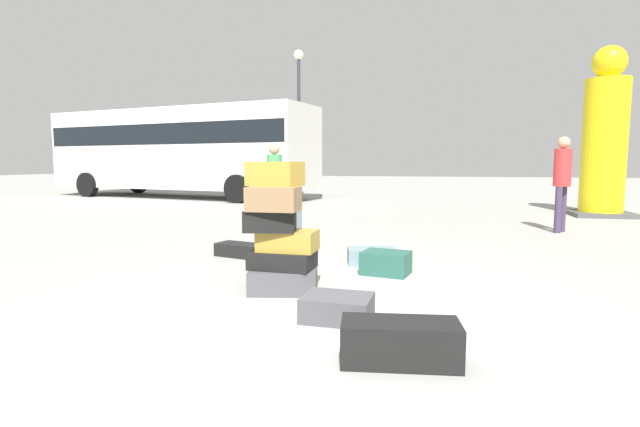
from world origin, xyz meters
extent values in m
plane|color=#9E9E99|center=(0.00, 0.00, 0.00)|extent=(80.00, 80.00, 0.00)
cube|color=#4C4C51|center=(-0.47, 0.53, 0.12)|extent=(0.73, 0.55, 0.23)
cube|color=black|center=(-0.49, 0.56, 0.32)|extent=(0.64, 0.43, 0.18)
cube|color=#B28C33|center=(-0.44, 0.59, 0.51)|extent=(0.57, 0.38, 0.20)
cube|color=black|center=(-0.59, 0.50, 0.71)|extent=(0.55, 0.41, 0.21)
cube|color=olive|center=(-0.54, 0.44, 0.93)|extent=(0.49, 0.32, 0.23)
cube|color=#B28C33|center=(-0.58, 0.64, 1.17)|extent=(0.56, 0.42, 0.24)
cube|color=black|center=(-1.58, 2.12, 0.09)|extent=(0.71, 0.48, 0.18)
cube|color=#4C4C51|center=(0.21, -0.18, 0.10)|extent=(0.58, 0.45, 0.20)
cube|color=#B28C33|center=(-0.68, 1.30, 0.16)|extent=(0.65, 0.41, 0.32)
cube|color=black|center=(0.76, -0.93, 0.14)|extent=(0.79, 0.42, 0.27)
cube|color=#26594C|center=(0.46, 1.52, 0.13)|extent=(0.59, 0.50, 0.26)
cube|color=gray|center=(-1.10, 2.93, 0.33)|extent=(0.31, 0.40, 0.65)
cube|color=gray|center=(0.25, 2.04, 0.10)|extent=(0.68, 0.48, 0.20)
cylinder|color=#3F334C|center=(3.37, 5.63, 0.42)|extent=(0.12, 0.12, 0.85)
cylinder|color=#3F334C|center=(3.25, 5.45, 0.42)|extent=(0.12, 0.12, 0.85)
cylinder|color=red|center=(3.31, 5.54, 1.19)|extent=(0.30, 0.30, 0.68)
sphere|color=tan|center=(3.31, 5.54, 1.64)|extent=(0.22, 0.22, 0.22)
cylinder|color=brown|center=(-2.07, 5.17, 0.44)|extent=(0.12, 0.12, 0.87)
cylinder|color=brown|center=(-2.00, 4.96, 0.44)|extent=(0.12, 0.12, 0.87)
cylinder|color=#4C9959|center=(-2.04, 5.07, 1.15)|extent=(0.30, 0.30, 0.56)
sphere|color=tan|center=(-2.04, 5.07, 1.55)|extent=(0.22, 0.22, 0.22)
cylinder|color=yellow|center=(5.00, 8.71, 1.62)|extent=(0.97, 0.97, 3.23)
sphere|color=yellow|center=(5.00, 8.71, 3.61)|extent=(0.75, 0.75, 0.75)
cube|color=#4C4C4C|center=(5.00, 8.71, 0.05)|extent=(1.36, 1.36, 0.10)
cube|color=silver|center=(-7.96, 12.10, 1.75)|extent=(10.61, 4.57, 2.80)
cube|color=black|center=(-7.96, 12.10, 2.24)|extent=(10.41, 4.54, 0.70)
cylinder|color=black|center=(-4.42, 12.63, 0.45)|extent=(0.93, 0.43, 0.90)
cylinder|color=black|center=(-4.94, 10.19, 0.45)|extent=(0.93, 0.43, 0.90)
cylinder|color=black|center=(-10.99, 14.01, 0.45)|extent=(0.93, 0.43, 0.90)
cylinder|color=black|center=(-11.50, 11.56, 0.45)|extent=(0.93, 0.43, 0.90)
cylinder|color=#333338|center=(-3.75, 13.24, 2.52)|extent=(0.12, 0.12, 5.03)
sphere|color=#F2F2CC|center=(-3.75, 13.24, 5.15)|extent=(0.36, 0.36, 0.36)
camera|label=1|loc=(0.90, -3.91, 1.29)|focal=26.74mm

